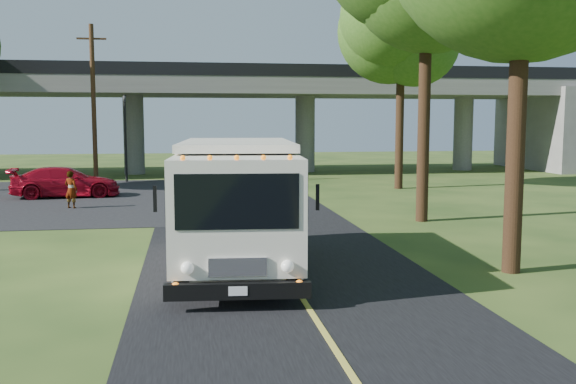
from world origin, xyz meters
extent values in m
plane|color=#253E16|center=(0.00, 0.00, 0.00)|extent=(120.00, 120.00, 0.00)
cube|color=black|center=(0.00, 10.00, 0.01)|extent=(7.00, 90.00, 0.02)
cube|color=black|center=(-11.00, 18.00, 0.01)|extent=(16.00, 18.00, 0.01)
cube|color=gold|center=(0.00, 10.00, 0.03)|extent=(0.12, 90.00, 0.01)
cube|color=slate|center=(0.00, 32.00, 6.00)|extent=(50.00, 9.00, 1.20)
cube|color=black|center=(0.00, 27.60, 6.90)|extent=(50.00, 0.25, 0.80)
cube|color=black|center=(0.00, 36.40, 6.90)|extent=(50.00, 0.25, 0.80)
cube|color=slate|center=(25.00, 32.00, 3.00)|extent=(4.00, 10.00, 6.00)
cylinder|color=slate|center=(-6.00, 32.00, 2.70)|extent=(1.40, 1.40, 5.40)
cylinder|color=slate|center=(6.00, 32.00, 2.70)|extent=(1.40, 1.40, 5.40)
cylinder|color=slate|center=(18.00, 32.00, 2.70)|extent=(1.40, 1.40, 5.40)
cylinder|color=black|center=(-6.00, 26.00, 2.60)|extent=(0.14, 0.14, 5.20)
imported|color=black|center=(-6.00, 26.00, 4.60)|extent=(0.18, 0.22, 1.10)
cylinder|color=#472D19|center=(-7.50, 24.00, 4.50)|extent=(0.26, 0.26, 9.00)
cube|color=#472D19|center=(-7.50, 24.00, 8.20)|extent=(1.60, 0.10, 0.10)
cylinder|color=#382314|center=(5.50, 1.00, 3.50)|extent=(0.44, 0.44, 7.00)
cylinder|color=#382314|center=(6.20, 9.00, 3.85)|extent=(0.44, 0.44, 7.70)
cylinder|color=#382314|center=(9.00, 20.00, 3.32)|extent=(0.44, 0.44, 6.65)
sphere|color=#2F5B17|center=(9.00, 20.00, 8.20)|extent=(5.58, 5.58, 5.58)
sphere|color=#2F5B17|center=(9.50, 19.60, 8.50)|extent=(4.96, 4.96, 4.96)
cube|color=silver|center=(-1.05, 3.33, 1.91)|extent=(3.10, 5.20, 2.56)
cube|color=silver|center=(-1.31, -0.19, 1.79)|extent=(2.88, 2.25, 2.33)
cube|color=black|center=(-1.39, -1.19, 2.16)|extent=(2.39, 0.27, 1.08)
cube|color=black|center=(-1.39, -1.30, 0.43)|extent=(2.85, 0.42, 0.32)
cube|color=silver|center=(-1.08, 2.87, 0.34)|extent=(3.22, 6.79, 0.20)
cylinder|color=black|center=(-2.45, 0.12, 0.51)|extent=(0.39, 1.05, 1.02)
cylinder|color=black|center=(-0.14, -0.05, 0.51)|extent=(0.39, 1.05, 1.02)
cylinder|color=black|center=(-2.09, 4.89, 0.51)|extent=(0.39, 1.05, 1.02)
cylinder|color=black|center=(0.22, 4.72, 0.51)|extent=(0.39, 1.05, 1.02)
imported|color=maroon|center=(-8.20, 18.69, 0.74)|extent=(5.26, 2.57, 1.47)
imported|color=gray|center=(-7.22, 14.50, 0.80)|extent=(0.69, 0.60, 1.60)
camera|label=1|loc=(-2.29, -13.43, 3.72)|focal=40.00mm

